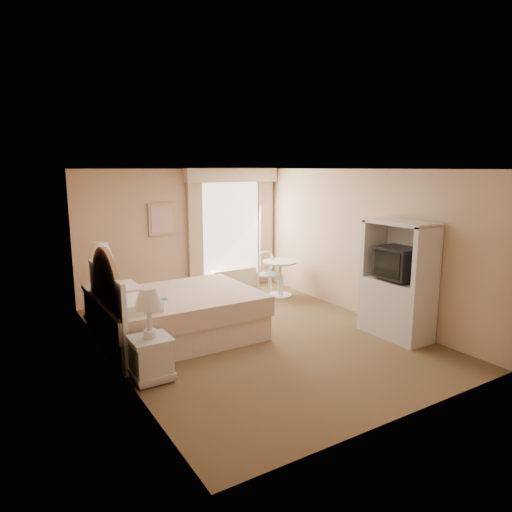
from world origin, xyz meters
TOP-DOWN VIEW (x-y plane):
  - room at (0.00, 0.00)m, footprint 4.21×5.51m
  - window at (1.05, 2.65)m, footprint 2.05×0.22m
  - framed_art at (-0.45, 2.71)m, footprint 0.52×0.04m
  - bed at (-1.11, 0.58)m, footprint 2.27×1.79m
  - nightstand_near at (-1.84, -0.59)m, footprint 0.46×0.46m
  - nightstand_far at (-1.84, 1.73)m, footprint 0.55×0.55m
  - round_table at (1.55, 1.64)m, footprint 0.67×0.67m
  - cafe_chair at (1.35, 1.74)m, footprint 0.48×0.48m
  - armoire at (1.81, -1.09)m, footprint 0.53×1.06m

SIDE VIEW (x-z plane):
  - bed at x=-1.11m, z-range -0.41..1.17m
  - nightstand_near at x=-1.84m, z-range -0.14..0.99m
  - round_table at x=1.55m, z-range 0.12..0.83m
  - nightstand_far at x=-1.84m, z-range -0.16..1.18m
  - cafe_chair at x=1.35m, z-range 0.07..0.98m
  - armoire at x=1.81m, z-range -0.15..1.61m
  - room at x=0.00m, z-range -0.01..2.50m
  - window at x=1.05m, z-range 0.09..2.60m
  - framed_art at x=-0.45m, z-range 1.24..1.86m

